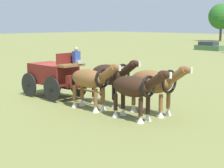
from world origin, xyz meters
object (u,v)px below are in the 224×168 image
at_px(show_wagon, 55,75).
at_px(draft_horse_lead_off, 134,88).
at_px(draft_horse_rear_off, 91,80).
at_px(draft_horse_lead_near, 153,83).
at_px(parked_vehicle_a, 209,47).
at_px(draft_horse_rear_near, 110,76).

relative_size(show_wagon, draft_horse_lead_off, 1.85).
relative_size(draft_horse_rear_off, draft_horse_lead_near, 0.97).
distance_m(show_wagon, parked_vehicle_a, 38.16).
relative_size(draft_horse_lead_near, draft_horse_lead_off, 1.06).
height_order(show_wagon, draft_horse_rear_off, show_wagon).
bearing_deg(show_wagon, draft_horse_lead_near, 8.41).
bearing_deg(show_wagon, parked_vehicle_a, 108.80).
xyz_separation_m(show_wagon, draft_horse_lead_off, (6.09, -0.41, 0.10)).
bearing_deg(parked_vehicle_a, draft_horse_rear_off, -66.67).
bearing_deg(draft_horse_lead_off, draft_horse_rear_off, -177.67).
height_order(show_wagon, draft_horse_rear_near, show_wagon).
xyz_separation_m(draft_horse_rear_off, draft_horse_lead_near, (2.52, 1.40, 0.01)).
bearing_deg(draft_horse_rear_off, draft_horse_rear_near, 93.34).
bearing_deg(parked_vehicle_a, draft_horse_lead_near, -62.53).
height_order(show_wagon, parked_vehicle_a, show_wagon).
bearing_deg(draft_horse_rear_off, draft_horse_lead_near, 29.11).
height_order(show_wagon, draft_horse_lead_off, show_wagon).
relative_size(show_wagon, draft_horse_lead_near, 1.74).
height_order(draft_horse_rear_off, draft_horse_lead_off, draft_horse_rear_off).
xyz_separation_m(draft_horse_rear_near, draft_horse_rear_off, (0.08, -1.30, -0.06)).
bearing_deg(show_wagon, draft_horse_rear_off, -8.35).
height_order(draft_horse_lead_off, parked_vehicle_a, draft_horse_lead_off).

